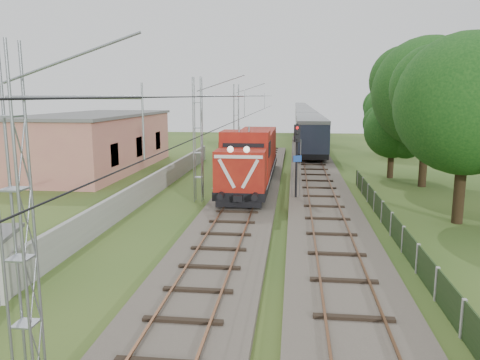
# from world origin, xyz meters

# --- Properties ---
(ground) EXTENTS (140.00, 140.00, 0.00)m
(ground) POSITION_xyz_m (0.00, 0.00, 0.00)
(ground) COLOR #31521E
(ground) RESTS_ON ground
(track_main) EXTENTS (4.20, 70.00, 0.45)m
(track_main) POSITION_xyz_m (0.00, 7.00, 0.18)
(track_main) COLOR #6B6054
(track_main) RESTS_ON ground
(track_side) EXTENTS (4.20, 80.00, 0.45)m
(track_side) POSITION_xyz_m (5.00, 20.00, 0.18)
(track_side) COLOR #6B6054
(track_side) RESTS_ON ground
(catenary) EXTENTS (3.31, 70.00, 8.00)m
(catenary) POSITION_xyz_m (-2.95, 12.00, 4.05)
(catenary) COLOR gray
(catenary) RESTS_ON ground
(boundary_wall) EXTENTS (0.25, 40.00, 1.50)m
(boundary_wall) POSITION_xyz_m (-6.50, 12.00, 0.75)
(boundary_wall) COLOR #9E9E99
(boundary_wall) RESTS_ON ground
(station_building) EXTENTS (8.40, 20.40, 5.22)m
(station_building) POSITION_xyz_m (-15.00, 24.00, 2.63)
(station_building) COLOR tan
(station_building) RESTS_ON ground
(fence) EXTENTS (0.12, 32.00, 1.20)m
(fence) POSITION_xyz_m (8.00, 3.00, 0.60)
(fence) COLOR black
(fence) RESTS_ON ground
(locomotive) EXTENTS (3.10, 17.73, 4.50)m
(locomotive) POSITION_xyz_m (0.00, 17.44, 2.30)
(locomotive) COLOR black
(locomotive) RESTS_ON ground
(coach_rake) EXTENTS (3.25, 121.34, 3.75)m
(coach_rake) POSITION_xyz_m (5.00, 88.85, 2.66)
(coach_rake) COLOR black
(coach_rake) RESTS_ON ground
(signal_post) EXTENTS (0.54, 0.44, 5.08)m
(signal_post) POSITION_xyz_m (3.32, 12.50, 3.49)
(signal_post) COLOR black
(signal_post) RESTS_ON ground
(tree_a) EXTENTS (7.80, 7.43, 10.11)m
(tree_a) POSITION_xyz_m (12.13, 8.34, 6.31)
(tree_a) COLOR #352915
(tree_a) RESTS_ON ground
(tree_b) EXTENTS (8.60, 8.19, 11.15)m
(tree_b) POSITION_xyz_m (12.99, 18.82, 6.96)
(tree_b) COLOR #352915
(tree_b) RESTS_ON ground
(tree_c) EXTENTS (4.93, 4.69, 6.39)m
(tree_c) POSITION_xyz_m (11.30, 22.53, 3.98)
(tree_c) COLOR #352915
(tree_c) RESTS_ON ground
(tree_d) EXTENTS (6.14, 5.85, 7.96)m
(tree_d) POSITION_xyz_m (13.95, 37.42, 4.97)
(tree_d) COLOR #352915
(tree_d) RESTS_ON ground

